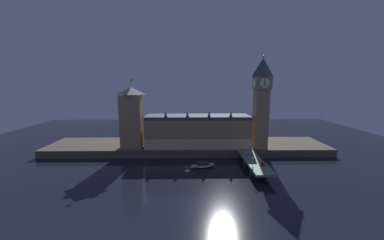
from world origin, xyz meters
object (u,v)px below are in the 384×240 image
at_px(car_northbound_lead, 248,156).
at_px(pedestrian_mid_walk, 263,160).
at_px(clock_tower, 261,100).
at_px(street_lamp_near, 253,162).
at_px(car_southbound_lead, 263,164).
at_px(street_lamp_far, 241,148).
at_px(boat_upstream, 203,165).
at_px(victoria_tower, 132,117).
at_px(street_lamp_mid, 263,155).
at_px(pedestrian_near_rail, 253,167).

relative_size(car_northbound_lead, pedestrian_mid_walk, 2.07).
relative_size(clock_tower, car_northbound_lead, 17.65).
height_order(clock_tower, car_northbound_lead, clock_tower).
distance_m(clock_tower, street_lamp_near, 58.62).
relative_size(car_southbound_lead, street_lamp_far, 0.71).
relative_size(street_lamp_far, boat_upstream, 0.39).
relative_size(victoria_tower, street_lamp_mid, 8.41).
bearing_deg(victoria_tower, car_northbound_lead, -18.43).
bearing_deg(car_southbound_lead, street_lamp_near, -140.65).
relative_size(pedestrian_mid_walk, boat_upstream, 0.11).
bearing_deg(car_southbound_lead, pedestrian_near_rail, -142.40).
distance_m(pedestrian_near_rail, street_lamp_far, 28.93).
xyz_separation_m(pedestrian_near_rail, pedestrian_mid_walk, (9.95, 13.51, 0.11)).
distance_m(car_northbound_lead, street_lamp_near, 22.11).
relative_size(car_northbound_lead, street_lamp_near, 0.55).
height_order(car_northbound_lead, pedestrian_mid_walk, pedestrian_mid_walk).
bearing_deg(street_lamp_mid, street_lamp_near, -126.13).
distance_m(street_lamp_mid, street_lamp_far, 18.23).
relative_size(pedestrian_mid_walk, street_lamp_near, 0.27).
distance_m(car_southbound_lead, street_lamp_near, 10.80).
relative_size(clock_tower, street_lamp_near, 9.75).
xyz_separation_m(street_lamp_near, street_lamp_mid, (10.75, 14.72, -0.54)).
xyz_separation_m(victoria_tower, car_southbound_lead, (86.96, -42.49, -22.19)).
xyz_separation_m(pedestrian_mid_walk, boat_upstream, (-37.38, 4.48, -5.33)).
bearing_deg(victoria_tower, clock_tower, -1.71).
distance_m(clock_tower, street_lamp_mid, 45.47).
bearing_deg(boat_upstream, clock_tower, 31.47).
bearing_deg(street_lamp_far, victoria_tower, 166.15).
relative_size(clock_tower, pedestrian_mid_walk, 36.58).
height_order(victoria_tower, pedestrian_mid_walk, victoria_tower).
xyz_separation_m(car_southbound_lead, street_lamp_far, (-7.86, 23.00, 3.44)).
bearing_deg(street_lamp_mid, car_northbound_lead, 138.72).
distance_m(pedestrian_mid_walk, street_lamp_far, 18.69).
bearing_deg(car_southbound_lead, car_northbound_lead, 108.14).
bearing_deg(boat_upstream, street_lamp_near, -34.65).
relative_size(pedestrian_near_rail, street_lamp_mid, 0.27).
distance_m(victoria_tower, car_northbound_lead, 89.22).
xyz_separation_m(pedestrian_mid_walk, street_lamp_near, (-10.35, -14.21, 3.38)).
xyz_separation_m(victoria_tower, boat_upstream, (52.06, -30.25, -27.25)).
xyz_separation_m(victoria_tower, street_lamp_far, (79.10, -19.50, -18.75)).
bearing_deg(street_lamp_mid, pedestrian_mid_walk, -127.92).
bearing_deg(street_lamp_mid, car_southbound_lead, -109.23).
xyz_separation_m(clock_tower, pedestrian_mid_walk, (-7.33, -31.85, -35.05)).
distance_m(clock_tower, car_northbound_lead, 45.42).
bearing_deg(car_southbound_lead, street_lamp_far, 108.87).
bearing_deg(car_northbound_lead, car_southbound_lead, -71.86).
height_order(clock_tower, car_southbound_lead, clock_tower).
height_order(car_southbound_lead, pedestrian_mid_walk, pedestrian_mid_walk).
height_order(pedestrian_near_rail, boat_upstream, pedestrian_near_rail).
xyz_separation_m(car_northbound_lead, pedestrian_mid_walk, (7.46, -7.41, 0.27)).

